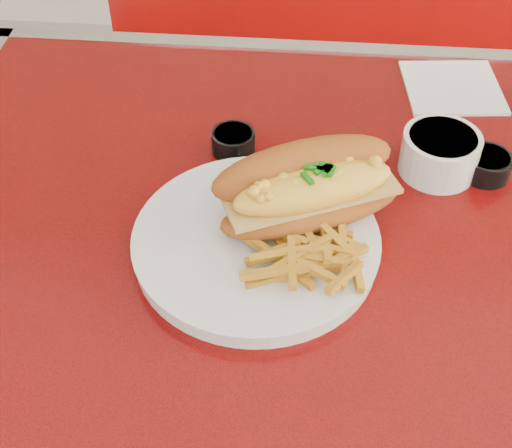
# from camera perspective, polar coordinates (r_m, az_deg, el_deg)

# --- Properties ---
(diner_table) EXTENTS (1.23, 0.83, 0.77)m
(diner_table) POSITION_cam_1_polar(r_m,az_deg,el_deg) (0.94, 9.98, -7.94)
(diner_table) COLOR red
(diner_table) RESTS_ON ground
(booth_bench_far) EXTENTS (1.20, 0.51, 0.90)m
(booth_bench_far) POSITION_cam_1_polar(r_m,az_deg,el_deg) (1.75, 7.73, 6.99)
(booth_bench_far) COLOR #A00C0A
(booth_bench_far) RESTS_ON ground
(dinner_plate) EXTENTS (0.32, 0.32, 0.02)m
(dinner_plate) POSITION_cam_1_polar(r_m,az_deg,el_deg) (0.79, -0.00, -1.50)
(dinner_plate) COLOR silver
(dinner_plate) RESTS_ON diner_table
(mac_hoagie) EXTENTS (0.24, 0.18, 0.09)m
(mac_hoagie) POSITION_cam_1_polar(r_m,az_deg,el_deg) (0.78, 4.26, 2.93)
(mac_hoagie) COLOR #A1521A
(mac_hoagie) RESTS_ON dinner_plate
(fries_pile) EXTENTS (0.13, 0.12, 0.03)m
(fries_pile) POSITION_cam_1_polar(r_m,az_deg,el_deg) (0.75, 4.37, -2.27)
(fries_pile) COLOR gold
(fries_pile) RESTS_ON dinner_plate
(fork) EXTENTS (0.04, 0.16, 0.00)m
(fork) POSITION_cam_1_polar(r_m,az_deg,el_deg) (0.78, 4.58, -1.20)
(fork) COLOR silver
(fork) RESTS_ON dinner_plate
(gravy_ramekin) EXTENTS (0.12, 0.12, 0.05)m
(gravy_ramekin) POSITION_cam_1_polar(r_m,az_deg,el_deg) (0.90, 14.50, 5.57)
(gravy_ramekin) COLOR silver
(gravy_ramekin) RESTS_ON diner_table
(sauce_cup_left) EXTENTS (0.07, 0.07, 0.03)m
(sauce_cup_left) POSITION_cam_1_polar(r_m,az_deg,el_deg) (0.91, -1.83, 6.69)
(sauce_cup_left) COLOR black
(sauce_cup_left) RESTS_ON diner_table
(sauce_cup_right) EXTENTS (0.08, 0.08, 0.03)m
(sauce_cup_right) POSITION_cam_1_polar(r_m,az_deg,el_deg) (0.92, 17.99, 4.55)
(sauce_cup_right) COLOR black
(sauce_cup_right) RESTS_ON diner_table
(paper_napkin) EXTENTS (0.15, 0.15, 0.00)m
(paper_napkin) POSITION_cam_1_polar(r_m,az_deg,el_deg) (1.07, 15.44, 10.50)
(paper_napkin) COLOR white
(paper_napkin) RESTS_ON diner_table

